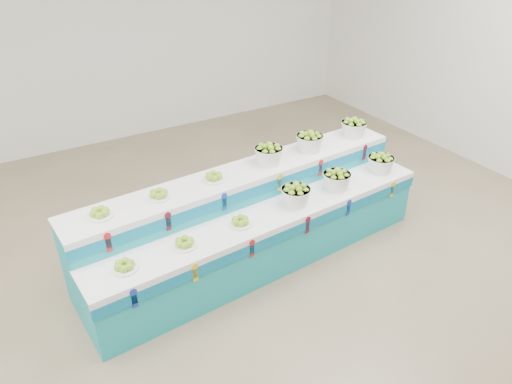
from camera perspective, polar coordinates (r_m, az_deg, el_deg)
ground at (r=5.04m, az=-1.84°, el=-14.39°), size 10.00×10.00×0.00m
back_wall at (r=8.47m, az=-19.78°, el=18.15°), size 10.00×0.00×10.00m
display_stand at (r=5.49m, az=0.00°, el=-3.24°), size 4.23×1.36×1.02m
plate_lower_left at (r=4.57m, az=-15.43°, el=-8.43°), size 0.26×0.26×0.10m
plate_lower_mid at (r=4.74m, az=-8.53°, el=-5.97°), size 0.26×0.26×0.10m
plate_lower_right at (r=5.00m, az=-1.87°, el=-3.48°), size 0.26×0.26×0.10m
basket_lower_left at (r=5.33m, az=4.76°, el=-0.30°), size 0.35×0.35×0.24m
basket_lower_mid at (r=5.70m, az=9.59°, el=1.52°), size 0.35×0.35×0.24m
basket_lower_right at (r=6.20m, az=14.64°, el=3.40°), size 0.35×0.35×0.24m
plate_upper_left at (r=4.81m, az=-18.15°, el=-2.35°), size 0.26×0.26×0.10m
plate_upper_mid at (r=4.97m, az=-11.54°, el=-0.23°), size 0.26×0.26×0.10m
plate_upper_right at (r=5.22m, az=-5.04°, el=1.86°), size 0.26×0.26×0.10m
basket_upper_left at (r=5.55m, az=1.53°, el=4.59°), size 0.35×0.35×0.24m
basket_upper_mid at (r=5.90m, az=6.40°, el=6.06°), size 0.35×0.35×0.24m
basket_upper_right at (r=6.39m, az=11.57°, el=7.56°), size 0.35×0.35×0.24m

